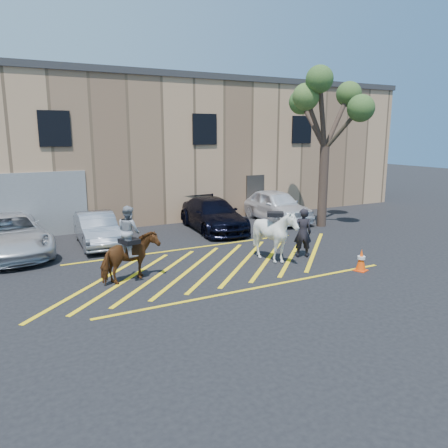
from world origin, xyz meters
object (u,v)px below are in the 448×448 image
car_silver_sedan (97,229)px  saddled_white (275,235)px  car_blue_suv (213,214)px  mounted_bay (130,252)px  car_white_suv (276,205)px  handler (303,233)px  tree (327,105)px  car_white_pickup (9,235)px  traffic_cone (361,260)px

car_silver_sedan → saddled_white: 7.24m
car_blue_suv → mounted_bay: bearing=-130.1°
car_white_suv → handler: bearing=-115.0°
handler → mounted_bay: mounted_bay is taller
mounted_bay → tree: 12.02m
handler → mounted_bay: bearing=22.4°
car_silver_sedan → saddled_white: size_ratio=1.75×
car_silver_sedan → car_white_pickup: bearing=-178.7°
traffic_cone → car_blue_suv: bearing=101.1°
tree → car_white_suv: bearing=119.3°
car_white_suv → tree: 5.47m
car_blue_suv → mounted_bay: (-5.43, -5.30, 0.22)m
car_white_pickup → tree: tree is taller
handler → car_white_suv: bearing=-91.6°
car_white_suv → car_silver_sedan: bearing=-173.8°
car_silver_sedan → saddled_white: saddled_white is taller
tree → car_white_pickup: bearing=173.9°
car_silver_sedan → tree: tree is taller
mounted_bay → car_white_pickup: bearing=121.5°
handler → car_silver_sedan: bearing=-15.3°
car_white_suv → mounted_bay: bearing=-146.7°
saddled_white → tree: (5.39, 3.88, 4.74)m
mounted_bay → car_blue_suv: bearing=44.3°
mounted_bay → saddled_white: bearing=-3.2°
handler → tree: bearing=-112.2°
mounted_bay → handler: bearing=-2.6°
car_white_suv → traffic_cone: 8.53m
car_white_pickup → tree: size_ratio=0.73×
tree → handler: bearing=-137.1°
car_blue_suv → tree: (5.01, -1.70, 4.97)m
handler → traffic_cone: size_ratio=2.46×
handler → mounted_bay: (-6.26, 0.28, 0.04)m
handler → mounted_bay: 6.27m
car_white_pickup → mounted_bay: (3.09, -5.05, 0.20)m
handler → car_white_pickup: bearing=-4.7°
mounted_bay → tree: (10.44, 3.60, 4.75)m
car_silver_sedan → mounted_bay: bearing=-88.0°
car_white_pickup → car_white_suv: bearing=-2.3°
mounted_bay → tree: tree is taller
car_white_pickup → tree: bearing=-11.5°
car_white_pickup → handler: size_ratio=2.98×
saddled_white → car_white_pickup: bearing=146.8°
saddled_white → traffic_cone: size_ratio=3.11×
car_white_pickup → car_silver_sedan: 3.17m
car_silver_sedan → handler: 8.11m
car_silver_sedan → handler: size_ratio=2.21×
car_silver_sedan → car_white_suv: bearing=7.6°
car_white_pickup → car_blue_suv: bearing=-3.7°
car_silver_sedan → handler: bearing=-37.4°
traffic_cone → car_white_pickup: bearing=143.1°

